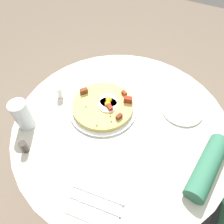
{
  "coord_description": "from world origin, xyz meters",
  "views": [
    {
      "loc": [
        0.46,
        0.21,
        1.45
      ],
      "look_at": [
        -0.01,
        -0.05,
        0.75
      ],
      "focal_mm": 33.01,
      "sensor_mm": 36.0,
      "label": 1
    }
  ],
  "objects_px": {
    "pizza_plate": "(103,108)",
    "breakfast_pizza": "(103,105)",
    "salt_shaker": "(60,92)",
    "dining_table": "(120,142)",
    "fork": "(95,205)",
    "bread_plate": "(182,110)",
    "pepper_shaker": "(24,147)",
    "water_glass": "(22,115)",
    "knife": "(99,194)"
  },
  "relations": [
    {
      "from": "pizza_plate",
      "to": "breakfast_pizza",
      "type": "height_order",
      "value": "breakfast_pizza"
    },
    {
      "from": "pizza_plate",
      "to": "water_glass",
      "type": "bearing_deg",
      "value": -46.19
    },
    {
      "from": "breakfast_pizza",
      "to": "salt_shaker",
      "type": "bearing_deg",
      "value": -80.99
    },
    {
      "from": "knife",
      "to": "salt_shaker",
      "type": "distance_m",
      "value": 0.48
    },
    {
      "from": "breakfast_pizza",
      "to": "salt_shaker",
      "type": "xyz_separation_m",
      "value": [
        0.03,
        -0.21,
        0.0
      ]
    },
    {
      "from": "fork",
      "to": "water_glass",
      "type": "height_order",
      "value": "water_glass"
    },
    {
      "from": "breakfast_pizza",
      "to": "dining_table",
      "type": "bearing_deg",
      "value": 77.29
    },
    {
      "from": "bread_plate",
      "to": "water_glass",
      "type": "relative_size",
      "value": 1.33
    },
    {
      "from": "dining_table",
      "to": "pizza_plate",
      "type": "bearing_deg",
      "value": -101.41
    },
    {
      "from": "bread_plate",
      "to": "knife",
      "type": "bearing_deg",
      "value": -16.01
    },
    {
      "from": "fork",
      "to": "dining_table",
      "type": "bearing_deg",
      "value": 93.84
    },
    {
      "from": "water_glass",
      "to": "dining_table",
      "type": "bearing_deg",
      "value": 121.16
    },
    {
      "from": "salt_shaker",
      "to": "pizza_plate",
      "type": "bearing_deg",
      "value": 98.6
    },
    {
      "from": "salt_shaker",
      "to": "pepper_shaker",
      "type": "relative_size",
      "value": 1.14
    },
    {
      "from": "dining_table",
      "to": "bread_plate",
      "type": "relative_size",
      "value": 5.11
    },
    {
      "from": "bread_plate",
      "to": "water_glass",
      "type": "distance_m",
      "value": 0.67
    },
    {
      "from": "bread_plate",
      "to": "knife",
      "type": "relative_size",
      "value": 0.99
    },
    {
      "from": "dining_table",
      "to": "knife",
      "type": "distance_m",
      "value": 0.36
    },
    {
      "from": "fork",
      "to": "knife",
      "type": "height_order",
      "value": "same"
    },
    {
      "from": "dining_table",
      "to": "breakfast_pizza",
      "type": "xyz_separation_m",
      "value": [
        -0.02,
        -0.1,
        0.2
      ]
    },
    {
      "from": "pepper_shaker",
      "to": "knife",
      "type": "bearing_deg",
      "value": 88.44
    },
    {
      "from": "bread_plate",
      "to": "salt_shaker",
      "type": "height_order",
      "value": "salt_shaker"
    },
    {
      "from": "breakfast_pizza",
      "to": "bread_plate",
      "type": "xyz_separation_m",
      "value": [
        -0.15,
        0.31,
        -0.02
      ]
    },
    {
      "from": "breakfast_pizza",
      "to": "pepper_shaker",
      "type": "height_order",
      "value": "breakfast_pizza"
    },
    {
      "from": "pizza_plate",
      "to": "water_glass",
      "type": "relative_size",
      "value": 2.23
    },
    {
      "from": "bread_plate",
      "to": "fork",
      "type": "height_order",
      "value": "bread_plate"
    },
    {
      "from": "dining_table",
      "to": "fork",
      "type": "xyz_separation_m",
      "value": [
        0.34,
        0.08,
        0.18
      ]
    },
    {
      "from": "fork",
      "to": "salt_shaker",
      "type": "bearing_deg",
      "value": 130.86
    },
    {
      "from": "water_glass",
      "to": "pepper_shaker",
      "type": "height_order",
      "value": "water_glass"
    },
    {
      "from": "breakfast_pizza",
      "to": "bread_plate",
      "type": "distance_m",
      "value": 0.35
    },
    {
      "from": "water_glass",
      "to": "fork",
      "type": "bearing_deg",
      "value": 71.66
    },
    {
      "from": "pizza_plate",
      "to": "water_glass",
      "type": "height_order",
      "value": "water_glass"
    },
    {
      "from": "bread_plate",
      "to": "knife",
      "type": "height_order",
      "value": "bread_plate"
    },
    {
      "from": "dining_table",
      "to": "pizza_plate",
      "type": "relative_size",
      "value": 3.04
    },
    {
      "from": "salt_shaker",
      "to": "bread_plate",
      "type": "bearing_deg",
      "value": 109.9
    },
    {
      "from": "dining_table",
      "to": "fork",
      "type": "bearing_deg",
      "value": 12.53
    },
    {
      "from": "salt_shaker",
      "to": "dining_table",
      "type": "bearing_deg",
      "value": 91.98
    },
    {
      "from": "pizza_plate",
      "to": "pepper_shaker",
      "type": "height_order",
      "value": "pepper_shaker"
    },
    {
      "from": "knife",
      "to": "pepper_shaker",
      "type": "distance_m",
      "value": 0.33
    },
    {
      "from": "breakfast_pizza",
      "to": "salt_shaker",
      "type": "relative_size",
      "value": 4.53
    },
    {
      "from": "bread_plate",
      "to": "pepper_shaker",
      "type": "height_order",
      "value": "pepper_shaker"
    },
    {
      "from": "knife",
      "to": "fork",
      "type": "bearing_deg",
      "value": -90.0
    },
    {
      "from": "dining_table",
      "to": "pizza_plate",
      "type": "distance_m",
      "value": 0.21
    },
    {
      "from": "breakfast_pizza",
      "to": "water_glass",
      "type": "relative_size",
      "value": 1.99
    },
    {
      "from": "dining_table",
      "to": "pepper_shaker",
      "type": "distance_m",
      "value": 0.44
    },
    {
      "from": "bread_plate",
      "to": "fork",
      "type": "xyz_separation_m",
      "value": [
        0.52,
        -0.13,
        0.0
      ]
    },
    {
      "from": "pizza_plate",
      "to": "bread_plate",
      "type": "xyz_separation_m",
      "value": [
        -0.16,
        0.31,
        -0.0
      ]
    },
    {
      "from": "pizza_plate",
      "to": "bread_plate",
      "type": "height_order",
      "value": "pizza_plate"
    },
    {
      "from": "fork",
      "to": "pepper_shaker",
      "type": "distance_m",
      "value": 0.34
    },
    {
      "from": "pepper_shaker",
      "to": "dining_table",
      "type": "bearing_deg",
      "value": 138.7
    }
  ]
}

